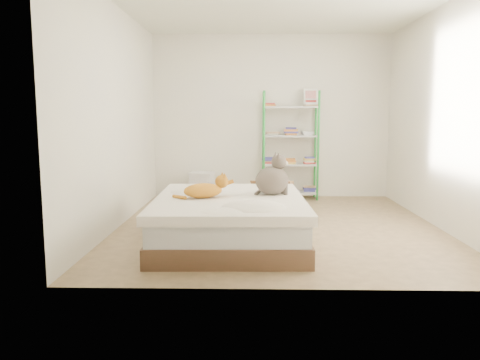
{
  "coord_description": "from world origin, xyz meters",
  "views": [
    {
      "loc": [
        -0.33,
        -5.53,
        1.31
      ],
      "look_at": [
        -0.44,
        -0.48,
        0.62
      ],
      "focal_mm": 35.0,
      "sensor_mm": 36.0,
      "label": 1
    }
  ],
  "objects_px": {
    "white_bin": "(202,185)",
    "orange_cat": "(203,189)",
    "cardboard_box": "(273,196)",
    "grey_cat": "(272,174)",
    "shelf_unit": "(291,147)",
    "bed": "(230,220)"
  },
  "relations": [
    {
      "from": "grey_cat",
      "to": "cardboard_box",
      "type": "distance_m",
      "value": 1.72
    },
    {
      "from": "grey_cat",
      "to": "bed",
      "type": "bearing_deg",
      "value": 94.97
    },
    {
      "from": "bed",
      "to": "shelf_unit",
      "type": "xyz_separation_m",
      "value": [
        0.85,
        2.66,
        0.58
      ]
    },
    {
      "from": "bed",
      "to": "grey_cat",
      "type": "relative_size",
      "value": 4.45
    },
    {
      "from": "bed",
      "to": "shelf_unit",
      "type": "height_order",
      "value": "shelf_unit"
    },
    {
      "from": "shelf_unit",
      "to": "cardboard_box",
      "type": "distance_m",
      "value": 1.12
    },
    {
      "from": "bed",
      "to": "orange_cat",
      "type": "distance_m",
      "value": 0.44
    },
    {
      "from": "cardboard_box",
      "to": "white_bin",
      "type": "height_order",
      "value": "cardboard_box"
    },
    {
      "from": "bed",
      "to": "cardboard_box",
      "type": "height_order",
      "value": "bed"
    },
    {
      "from": "shelf_unit",
      "to": "white_bin",
      "type": "xyz_separation_m",
      "value": [
        -1.41,
        -0.03,
        -0.61
      ]
    },
    {
      "from": "white_bin",
      "to": "orange_cat",
      "type": "bearing_deg",
      "value": -83.77
    },
    {
      "from": "bed",
      "to": "grey_cat",
      "type": "height_order",
      "value": "grey_cat"
    },
    {
      "from": "grey_cat",
      "to": "white_bin",
      "type": "relative_size",
      "value": 1.02
    },
    {
      "from": "orange_cat",
      "to": "cardboard_box",
      "type": "height_order",
      "value": "orange_cat"
    },
    {
      "from": "grey_cat",
      "to": "shelf_unit",
      "type": "distance_m",
      "value": 2.54
    },
    {
      "from": "grey_cat",
      "to": "shelf_unit",
      "type": "height_order",
      "value": "shelf_unit"
    },
    {
      "from": "bed",
      "to": "white_bin",
      "type": "bearing_deg",
      "value": 100.79
    },
    {
      "from": "orange_cat",
      "to": "white_bin",
      "type": "distance_m",
      "value": 2.73
    },
    {
      "from": "white_bin",
      "to": "bed",
      "type": "bearing_deg",
      "value": -77.9
    },
    {
      "from": "orange_cat",
      "to": "grey_cat",
      "type": "relative_size",
      "value": 1.09
    },
    {
      "from": "white_bin",
      "to": "cardboard_box",
      "type": "bearing_deg",
      "value": -37.21
    },
    {
      "from": "shelf_unit",
      "to": "cardboard_box",
      "type": "relative_size",
      "value": 2.82
    }
  ]
}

